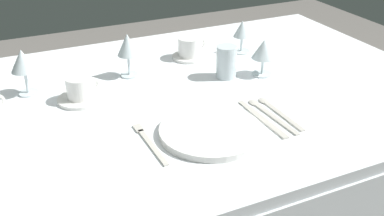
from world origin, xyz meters
name	(u,v)px	position (x,y,z in m)	size (l,w,h in m)	color
dining_table	(168,119)	(0.00, 0.00, 0.66)	(1.80, 1.11, 0.74)	white
dinner_plate	(211,131)	(0.02, -0.26, 0.75)	(0.28, 0.28, 0.02)	white
fork_outer	(149,142)	(-0.15, -0.23, 0.74)	(0.02, 0.21, 0.00)	beige
dinner_knife	(263,119)	(0.19, -0.25, 0.74)	(0.02, 0.23, 0.00)	beige
spoon_soup	(267,112)	(0.22, -0.22, 0.74)	(0.03, 0.23, 0.01)	beige
spoon_dessert	(275,110)	(0.25, -0.22, 0.74)	(0.03, 0.21, 0.01)	beige
saucer_left	(189,57)	(0.19, 0.26, 0.74)	(0.13, 0.13, 0.01)	white
coffee_cup_left	(190,47)	(0.19, 0.26, 0.78)	(0.11, 0.08, 0.07)	white
saucer_right	(80,99)	(-0.25, 0.08, 0.74)	(0.14, 0.14, 0.01)	white
coffee_cup_right	(80,87)	(-0.25, 0.08, 0.78)	(0.10, 0.08, 0.07)	white
wine_glass_centre	(242,31)	(0.40, 0.23, 0.82)	(0.07, 0.07, 0.12)	silver
wine_glass_left	(23,62)	(-0.39, 0.19, 0.85)	(0.08, 0.08, 0.15)	silver
wine_glass_right	(128,47)	(-0.06, 0.19, 0.85)	(0.07, 0.07, 0.15)	silver
wine_glass_far	(264,51)	(0.35, 0.01, 0.83)	(0.08, 0.08, 0.13)	silver
drink_tumbler	(226,64)	(0.23, 0.05, 0.79)	(0.07, 0.07, 0.11)	silver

